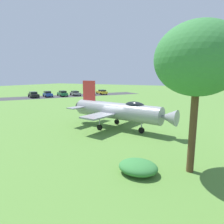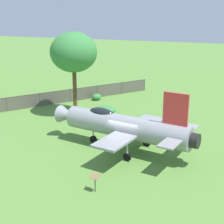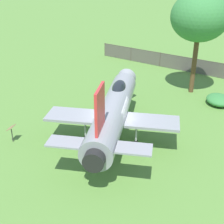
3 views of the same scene
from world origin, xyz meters
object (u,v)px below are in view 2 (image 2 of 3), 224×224
object	(u,v)px
display_jet	(122,125)
info_plaque	(95,179)
shade_tree	(74,53)
shrub_by_tree	(105,110)
shrub_near_fence	(97,97)

from	to	relation	value
display_jet	info_plaque	size ratio (longest dim) A/B	10.64
shade_tree	shrub_by_tree	size ratio (longest dim) A/B	3.68
shrub_by_tree	info_plaque	bearing A→B (deg)	22.78
shrub_near_fence	info_plaque	xyz separation A→B (m)	(19.42, 9.51, 0.47)
shrub_by_tree	info_plaque	size ratio (longest dim) A/B	2.01
shade_tree	shrub_by_tree	distance (m)	6.80
shrub_near_fence	shrub_by_tree	bearing A→B (deg)	35.47
display_jet	shrub_by_tree	size ratio (longest dim) A/B	5.28
display_jet	info_plaque	bearing A→B (deg)	106.74
shade_tree	shrub_near_fence	xyz separation A→B (m)	(-6.31, -0.67, -6.05)
shade_tree	shrub_by_tree	xyz separation A→B (m)	(-1.68, 2.63, -6.04)
shrub_by_tree	info_plaque	distance (m)	16.05
shrub_near_fence	shade_tree	bearing A→B (deg)	6.06
display_jet	shade_tree	distance (m)	11.22
display_jet	shrub_by_tree	distance (m)	9.96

